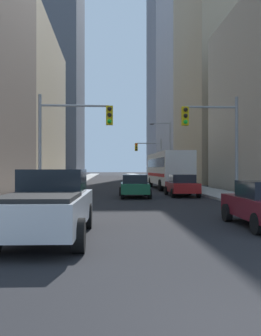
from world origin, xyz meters
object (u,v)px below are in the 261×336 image
sedan_green (135,186)px  traffic_signal_near_left (72,130)px  pickup_truck_silver (49,204)px  traffic_signal_near_right (213,132)px  traffic_signal_far_right (150,153)px  city_bus (168,169)px  sedan_red (182,185)px

sedan_green → traffic_signal_near_left: (-3.76, -4.12, 3.29)m
pickup_truck_silver → traffic_signal_near_right: size_ratio=0.91×
traffic_signal_near_left → traffic_signal_far_right: size_ratio=1.00×
city_bus → traffic_signal_near_left: 16.06m
traffic_signal_near_left → sedan_red: bearing=34.3°
city_bus → sedan_red: (-0.55, -9.08, -1.16)m
pickup_truck_silver → sedan_green: size_ratio=1.28×
sedan_green → sedan_red: size_ratio=1.00×
pickup_truck_silver → traffic_signal_far_right: bearing=79.3°
city_bus → traffic_signal_far_right: bearing=89.9°
traffic_signal_near_left → traffic_signal_far_right: bearing=75.2°
city_bus → sedan_green: city_bus is taller
traffic_signal_far_right → sedan_green: bearing=-99.0°
sedan_red → sedan_green: bearing=-167.5°
traffic_signal_near_left → traffic_signal_far_right: (7.69, 29.05, -0.02)m
city_bus → sedan_green: size_ratio=2.70×
sedan_green → traffic_signal_far_right: (3.94, 24.93, 3.27)m
traffic_signal_near_left → traffic_signal_near_right: bearing=-0.0°
city_bus → pickup_truck_silver: city_bus is taller
sedan_green → traffic_signal_near_right: traffic_signal_near_right is taller
sedan_green → sedan_red: 3.45m
sedan_green → city_bus: bearing=68.3°
traffic_signal_near_right → traffic_signal_far_right: size_ratio=1.00×
pickup_truck_silver → sedan_red: (6.78, 14.81, -0.16)m
sedan_green → traffic_signal_near_left: traffic_signal_near_left is taller
pickup_truck_silver → sedan_red: 16.29m
city_bus → sedan_green: bearing=-111.7°
traffic_signal_near_left → city_bus: bearing=61.2°
sedan_green → traffic_signal_near_right: size_ratio=0.71×
sedan_green → traffic_signal_far_right: bearing=81.0°
traffic_signal_near_right → traffic_signal_near_left: bearing=180.0°
city_bus → traffic_signal_far_right: 15.25m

